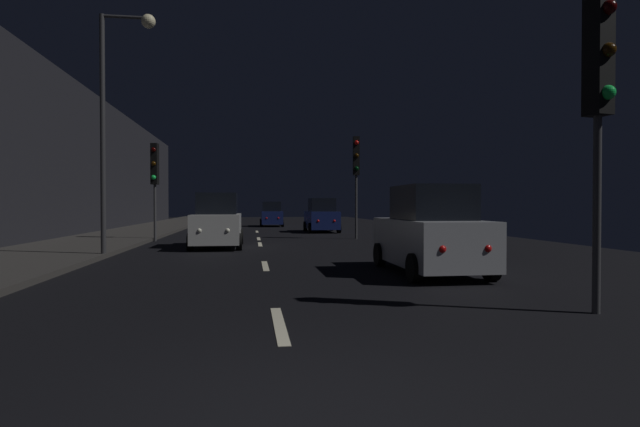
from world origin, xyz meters
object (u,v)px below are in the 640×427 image
(car_approaching_headlights, at_px, (217,223))
(car_distant_taillights, at_px, (272,215))
(traffic_light_far_right, at_px, (356,164))
(traffic_light_near_right, at_px, (599,79))
(traffic_light_far_left, at_px, (155,171))
(car_parked_right_near, at_px, (430,233))
(streetlamp_overhead, at_px, (117,97))
(car_parked_right_far, at_px, (321,217))

(car_approaching_headlights, xyz_separation_m, car_distant_taillights, (2.94, 19.40, -0.10))
(car_approaching_headlights, bearing_deg, traffic_light_far_right, 122.06)
(car_approaching_headlights, relative_size, car_distant_taillights, 1.11)
(traffic_light_near_right, bearing_deg, car_approaching_headlights, -164.09)
(traffic_light_far_left, relative_size, car_parked_right_near, 1.06)
(traffic_light_far_left, relative_size, car_approaching_headlights, 1.06)
(streetlamp_overhead, xyz_separation_m, car_parked_right_near, (8.52, -4.70, -4.07))
(car_approaching_headlights, bearing_deg, traffic_light_far_left, -140.79)
(traffic_light_far_left, distance_m, car_parked_right_near, 15.18)
(traffic_light_far_left, bearing_deg, car_approaching_headlights, 46.70)
(car_distant_taillights, bearing_deg, streetlamp_overhead, 165.94)
(car_approaching_headlights, bearing_deg, traffic_light_near_right, 26.51)
(traffic_light_far_left, xyz_separation_m, car_distant_taillights, (6.02, 15.62, -2.37))
(traffic_light_far_right, height_order, car_distant_taillights, traffic_light_far_right)
(traffic_light_far_left, bearing_deg, traffic_light_near_right, 37.15)
(streetlamp_overhead, relative_size, car_approaching_headlights, 1.81)
(traffic_light_near_right, bearing_deg, traffic_light_far_left, -160.94)
(traffic_light_far_left, distance_m, car_approaching_headlights, 5.39)
(traffic_light_near_right, xyz_separation_m, car_distant_taillights, (-3.64, 32.59, -2.71))
(traffic_light_far_right, relative_size, car_distant_taillights, 1.31)
(car_parked_right_near, relative_size, car_distant_taillights, 1.11)
(traffic_light_near_right, bearing_deg, car_parked_right_near, -179.93)
(traffic_light_far_left, bearing_deg, car_distant_taillights, 166.40)
(traffic_light_far_right, xyz_separation_m, car_parked_right_near, (-0.80, -12.45, -2.70))
(traffic_light_far_left, xyz_separation_m, car_parked_right_far, (8.76, 6.87, -2.30))
(traffic_light_far_right, xyz_separation_m, car_distant_taillights, (-3.54, 15.35, -2.80))
(traffic_light_far_right, relative_size, car_parked_right_far, 1.22)
(traffic_light_far_left, bearing_deg, streetlamp_overhead, 9.34)
(streetlamp_overhead, bearing_deg, car_approaching_headlights, 52.38)
(car_parked_right_far, bearing_deg, traffic_light_far_right, -173.10)
(car_distant_taillights, bearing_deg, car_parked_right_far, -162.62)
(streetlamp_overhead, bearing_deg, car_distant_taillights, 75.94)
(traffic_light_far_left, xyz_separation_m, traffic_light_far_right, (9.56, 0.27, 0.43))
(traffic_light_far_left, xyz_separation_m, car_parked_right_near, (8.76, -12.18, -2.27))
(streetlamp_overhead, relative_size, car_parked_right_near, 1.80)
(car_parked_right_far, bearing_deg, traffic_light_far_left, 128.08)
(car_parked_right_far, bearing_deg, streetlamp_overhead, 149.28)
(traffic_light_far_right, relative_size, traffic_light_near_right, 1.02)
(traffic_light_far_right, distance_m, car_distant_taillights, 16.00)
(car_parked_right_far, xyz_separation_m, car_distant_taillights, (-2.74, 8.75, -0.07))
(traffic_light_near_right, distance_m, streetlamp_overhead, 13.46)
(traffic_light_far_left, height_order, car_approaching_headlights, traffic_light_far_left)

